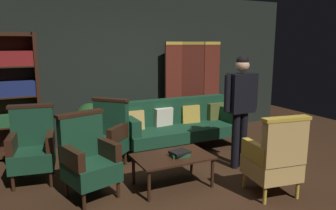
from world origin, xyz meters
TOP-DOWN VIEW (x-y plane):
  - ground_plane at (0.00, 0.00)m, footprint 10.00×10.00m
  - back_wall at (0.00, 2.45)m, footprint 7.20×0.10m
  - folding_screen at (1.22, 2.16)m, footprint 1.26×0.31m
  - bookshelf at (-2.15, 2.19)m, footprint 0.90×0.32m
  - velvet_couch at (0.55, 1.46)m, footprint 2.12×0.78m
  - coffee_table at (-0.28, 0.08)m, footprint 1.00×0.64m
  - armchair_gilt_accent at (0.73, -0.71)m, footprint 0.66×0.65m
  - armchair_wing_left at (-1.33, 0.29)m, footprint 0.72×0.71m
  - armchair_wing_right at (-0.88, 1.14)m, footprint 0.82×0.82m
  - armchair_wing_far at (-1.92, 1.08)m, footprint 0.67×0.66m
  - standing_figure at (0.93, 0.24)m, footprint 0.59×0.23m
  - potted_plant at (-0.93, 1.98)m, footprint 0.56×0.56m
  - book_green_cloth at (-0.21, 0.02)m, footprint 0.25×0.19m
  - book_black_cloth at (-0.21, 0.02)m, footprint 0.27×0.23m

SIDE VIEW (x-z plane):
  - ground_plane at x=0.00m, z-range 0.00..0.00m
  - coffee_table at x=-0.28m, z-range 0.16..0.58m
  - book_green_cloth at x=-0.21m, z-range 0.42..0.46m
  - velvet_couch at x=0.55m, z-range 0.02..0.90m
  - book_black_cloth at x=-0.21m, z-range 0.46..0.49m
  - armchair_gilt_accent at x=0.73m, z-range -0.03..1.01m
  - armchair_wing_left at x=-1.33m, z-range -0.03..1.01m
  - armchair_wing_right at x=-0.88m, z-range -0.03..1.01m
  - armchair_wing_far at x=-1.92m, z-range -0.03..1.01m
  - potted_plant at x=-0.93m, z-range 0.07..0.92m
  - folding_screen at x=1.22m, z-range 0.04..1.94m
  - standing_figure at x=0.93m, z-range 0.17..1.88m
  - bookshelf at x=-2.15m, z-range 0.07..2.12m
  - back_wall at x=0.00m, z-range 0.00..2.80m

